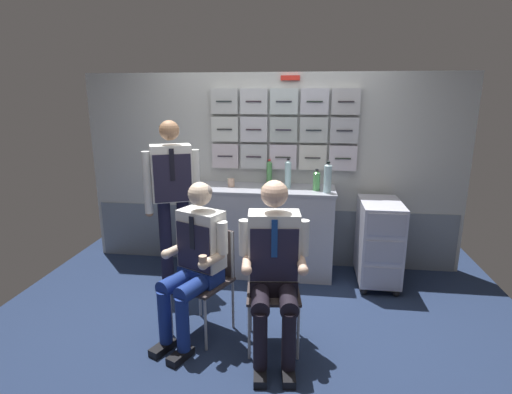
{
  "coord_description": "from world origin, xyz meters",
  "views": [
    {
      "loc": [
        0.39,
        -2.99,
        1.91
      ],
      "look_at": [
        -0.0,
        0.04,
        1.12
      ],
      "focal_mm": 27.84,
      "sensor_mm": 36.0,
      "label": 1
    }
  ],
  "objects_px": {
    "service_trolley": "(379,240)",
    "sparkling_bottle_green": "(328,178)",
    "crew_member_left": "(195,256)",
    "crew_member_standing": "(173,192)",
    "folding_chair_center": "(273,277)",
    "folding_chair_left": "(209,268)",
    "crew_member_center": "(274,261)",
    "espresso_cup_small": "(230,181)"
  },
  "relations": [
    {
      "from": "service_trolley",
      "to": "sparkling_bottle_green",
      "type": "xyz_separation_m",
      "value": [
        -0.54,
        0.0,
        0.64
      ]
    },
    {
      "from": "sparkling_bottle_green",
      "to": "folding_chair_left",
      "type": "bearing_deg",
      "value": -134.04
    },
    {
      "from": "folding_chair_center",
      "to": "crew_member_standing",
      "type": "bearing_deg",
      "value": 144.97
    },
    {
      "from": "sparkling_bottle_green",
      "to": "espresso_cup_small",
      "type": "height_order",
      "value": "sparkling_bottle_green"
    },
    {
      "from": "crew_member_center",
      "to": "sparkling_bottle_green",
      "type": "relative_size",
      "value": 4.2
    },
    {
      "from": "service_trolley",
      "to": "espresso_cup_small",
      "type": "bearing_deg",
      "value": 169.69
    },
    {
      "from": "crew_member_center",
      "to": "service_trolley",
      "type": "bearing_deg",
      "value": 52.46
    },
    {
      "from": "service_trolley",
      "to": "folding_chair_center",
      "type": "bearing_deg",
      "value": -131.78
    },
    {
      "from": "folding_chair_center",
      "to": "crew_member_standing",
      "type": "relative_size",
      "value": 0.51
    },
    {
      "from": "service_trolley",
      "to": "crew_member_standing",
      "type": "height_order",
      "value": "crew_member_standing"
    },
    {
      "from": "folding_chair_left",
      "to": "sparkling_bottle_green",
      "type": "xyz_separation_m",
      "value": [
        0.98,
        1.02,
        0.58
      ]
    },
    {
      "from": "folding_chair_left",
      "to": "crew_member_standing",
      "type": "bearing_deg",
      "value": 128.08
    },
    {
      "from": "folding_chair_left",
      "to": "crew_member_left",
      "type": "xyz_separation_m",
      "value": [
        -0.07,
        -0.15,
        0.17
      ]
    },
    {
      "from": "service_trolley",
      "to": "folding_chair_center",
      "type": "distance_m",
      "value": 1.48
    },
    {
      "from": "folding_chair_center",
      "to": "espresso_cup_small",
      "type": "relative_size",
      "value": 14.79
    },
    {
      "from": "crew_member_standing",
      "to": "sparkling_bottle_green",
      "type": "distance_m",
      "value": 1.54
    },
    {
      "from": "service_trolley",
      "to": "sparkling_bottle_green",
      "type": "relative_size",
      "value": 2.79
    },
    {
      "from": "service_trolley",
      "to": "folding_chair_center",
      "type": "xyz_separation_m",
      "value": [
        -0.99,
        -1.1,
        0.06
      ]
    },
    {
      "from": "folding_chair_center",
      "to": "espresso_cup_small",
      "type": "xyz_separation_m",
      "value": [
        -0.61,
        1.4,
        0.46
      ]
    },
    {
      "from": "service_trolley",
      "to": "folding_chair_center",
      "type": "height_order",
      "value": "service_trolley"
    },
    {
      "from": "crew_member_center",
      "to": "sparkling_bottle_green",
      "type": "bearing_deg",
      "value": 71.34
    },
    {
      "from": "folding_chair_center",
      "to": "sparkling_bottle_green",
      "type": "bearing_deg",
      "value": 68.13
    },
    {
      "from": "crew_member_standing",
      "to": "folding_chair_center",
      "type": "bearing_deg",
      "value": -35.03
    },
    {
      "from": "espresso_cup_small",
      "to": "service_trolley",
      "type": "bearing_deg",
      "value": -10.31
    },
    {
      "from": "crew_member_center",
      "to": "crew_member_standing",
      "type": "distance_m",
      "value": 1.41
    },
    {
      "from": "folding_chair_left",
      "to": "crew_member_left",
      "type": "relative_size",
      "value": 0.68
    },
    {
      "from": "crew_member_left",
      "to": "folding_chair_center",
      "type": "relative_size",
      "value": 1.48
    },
    {
      "from": "crew_member_left",
      "to": "crew_member_standing",
      "type": "relative_size",
      "value": 0.75
    },
    {
      "from": "crew_member_left",
      "to": "espresso_cup_small",
      "type": "relative_size",
      "value": 21.9
    },
    {
      "from": "folding_chair_left",
      "to": "sparkling_bottle_green",
      "type": "distance_m",
      "value": 1.53
    },
    {
      "from": "folding_chair_center",
      "to": "sparkling_bottle_green",
      "type": "relative_size",
      "value": 2.73
    },
    {
      "from": "folding_chair_center",
      "to": "crew_member_left",
      "type": "bearing_deg",
      "value": -174.67
    },
    {
      "from": "folding_chair_center",
      "to": "sparkling_bottle_green",
      "type": "distance_m",
      "value": 1.33
    },
    {
      "from": "sparkling_bottle_green",
      "to": "espresso_cup_small",
      "type": "distance_m",
      "value": 1.1
    },
    {
      "from": "sparkling_bottle_green",
      "to": "crew_member_left",
      "type": "bearing_deg",
      "value": -132.08
    },
    {
      "from": "folding_chair_left",
      "to": "crew_member_center",
      "type": "height_order",
      "value": "crew_member_center"
    },
    {
      "from": "service_trolley",
      "to": "crew_member_center",
      "type": "distance_m",
      "value": 1.61
    },
    {
      "from": "folding_chair_left",
      "to": "crew_member_standing",
      "type": "relative_size",
      "value": 0.51
    },
    {
      "from": "folding_chair_left",
      "to": "sparkling_bottle_green",
      "type": "height_order",
      "value": "sparkling_bottle_green"
    },
    {
      "from": "sparkling_bottle_green",
      "to": "espresso_cup_small",
      "type": "xyz_separation_m",
      "value": [
        -1.06,
        0.29,
        -0.12
      ]
    },
    {
      "from": "folding_chair_left",
      "to": "crew_member_left",
      "type": "distance_m",
      "value": 0.23
    },
    {
      "from": "folding_chair_left",
      "to": "crew_member_standing",
      "type": "height_order",
      "value": "crew_member_standing"
    }
  ]
}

